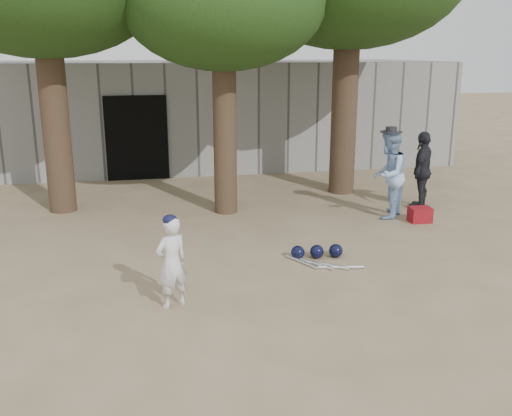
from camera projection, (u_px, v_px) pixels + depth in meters
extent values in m
plane|color=#937C5E|center=(229.00, 294.00, 8.04)|extent=(70.00, 70.00, 0.00)
imported|color=silver|center=(172.00, 263.00, 7.48)|extent=(0.54, 0.47, 1.24)
imported|color=#90B3E0|center=(388.00, 175.00, 11.50)|extent=(1.07, 1.10, 1.79)
imported|color=black|center=(422.00, 170.00, 12.20)|extent=(0.95, 1.01, 1.67)
cube|color=maroon|center=(420.00, 215.00, 11.37)|extent=(0.44, 0.34, 0.30)
cube|color=gray|center=(182.00, 121.00, 15.20)|extent=(16.00, 0.35, 3.00)
cube|color=black|center=(137.00, 138.00, 14.89)|extent=(1.60, 0.08, 2.20)
cube|color=slate|center=(176.00, 111.00, 17.56)|extent=(16.00, 5.00, 3.00)
sphere|color=black|center=(298.00, 252.00, 9.34)|extent=(0.23, 0.23, 0.23)
sphere|color=black|center=(317.00, 252.00, 9.38)|extent=(0.23, 0.23, 0.23)
sphere|color=black|center=(336.00, 251.00, 9.42)|extent=(0.23, 0.23, 0.23)
cylinder|color=silver|center=(302.00, 262.00, 9.18)|extent=(0.37, 0.67, 0.06)
cylinder|color=silver|center=(314.00, 263.00, 9.11)|extent=(0.47, 0.61, 0.06)
cylinder|color=silver|center=(328.00, 265.00, 9.03)|extent=(0.60, 0.48, 0.06)
cylinder|color=silver|center=(341.00, 267.00, 8.95)|extent=(0.72, 0.19, 0.06)
cylinder|color=brown|center=(52.00, 79.00, 11.49)|extent=(0.56, 0.56, 5.50)
cylinder|color=brown|center=(224.00, 92.00, 11.46)|extent=(0.48, 0.48, 5.00)
ellipsoid|color=#284C19|center=(223.00, 3.00, 11.00)|extent=(4.00, 4.00, 2.60)
cylinder|color=brown|center=(346.00, 69.00, 13.06)|extent=(0.60, 0.60, 5.80)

